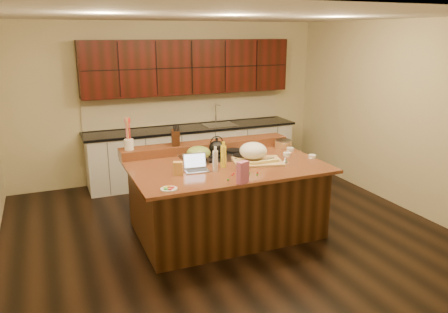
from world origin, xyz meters
name	(u,v)px	position (x,y,z in m)	size (l,w,h in m)	color
room	(226,130)	(0.00, 0.00, 1.35)	(5.52, 5.02, 2.72)	black
island	(225,197)	(0.00, 0.00, 0.46)	(2.40, 1.60, 0.92)	black
back_ledge	(206,146)	(0.00, 0.70, 0.98)	(2.40, 0.30, 0.12)	black
cooktop	(217,156)	(0.00, 0.30, 0.94)	(0.92, 0.52, 0.05)	gray
back_counter	(192,124)	(0.30, 2.23, 0.98)	(3.70, 0.66, 2.40)	silver
kettle	(217,147)	(0.00, 0.30, 1.06)	(0.21, 0.21, 0.18)	black
green_bowl	(198,153)	(-0.30, 0.17, 1.05)	(0.31, 0.31, 0.17)	olive
laptop	(196,166)	(-0.43, -0.11, 0.97)	(0.30, 0.25, 0.20)	#B7B7BC
oil_bottle	(223,157)	(-0.08, -0.13, 1.06)	(0.07, 0.07, 0.27)	yellow
vinegar_bottle	(215,161)	(-0.23, -0.23, 1.04)	(0.06, 0.06, 0.25)	silver
wooden_tray	(254,153)	(0.38, -0.05, 1.03)	(0.70, 0.58, 0.25)	tan
ramekin_a	(287,154)	(0.90, 0.02, 0.94)	(0.10, 0.10, 0.04)	white
ramekin_b	(312,156)	(1.15, -0.21, 0.94)	(0.10, 0.10, 0.04)	white
ramekin_c	(290,149)	(1.07, 0.22, 0.94)	(0.10, 0.10, 0.04)	white
strainer_bowl	(283,144)	(1.08, 0.43, 0.97)	(0.24, 0.24, 0.09)	#996B3F
kitchen_timer	(285,160)	(0.72, -0.25, 0.96)	(0.08, 0.08, 0.07)	silver
pink_bag	(243,172)	(-0.11, -0.75, 1.04)	(0.13, 0.07, 0.25)	#C35C85
candy_plate	(169,189)	(-0.92, -0.64, 0.93)	(0.18, 0.18, 0.01)	white
package_box	(178,168)	(-0.68, -0.19, 1.00)	(0.11, 0.08, 0.15)	#C99447
utensil_crock	(129,144)	(-1.07, 0.70, 1.11)	(0.12, 0.12, 0.14)	white
knife_block	(176,138)	(-0.44, 0.70, 1.14)	(0.10, 0.17, 0.20)	black
gumdrop_0	(234,173)	(-0.08, -0.43, 0.93)	(0.02, 0.02, 0.02)	red
gumdrop_1	(228,180)	(-0.23, -0.61, 0.93)	(0.02, 0.02, 0.02)	#198C26
gumdrop_2	(232,175)	(-0.11, -0.47, 0.93)	(0.02, 0.02, 0.02)	red
gumdrop_3	(240,173)	(0.00, -0.46, 0.93)	(0.02, 0.02, 0.02)	#198C26
gumdrop_4	(242,173)	(0.01, -0.46, 0.93)	(0.02, 0.02, 0.02)	red
gumdrop_5	(250,174)	(0.09, -0.51, 0.93)	(0.02, 0.02, 0.02)	#198C26
gumdrop_6	(257,173)	(0.19, -0.51, 0.93)	(0.02, 0.02, 0.02)	red
gumdrop_7	(247,174)	(0.05, -0.52, 0.93)	(0.02, 0.02, 0.02)	#198C26
gumdrop_8	(243,175)	(-0.01, -0.54, 0.93)	(0.02, 0.02, 0.02)	red
gumdrop_9	(257,175)	(0.15, -0.58, 0.93)	(0.02, 0.02, 0.02)	#198C26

